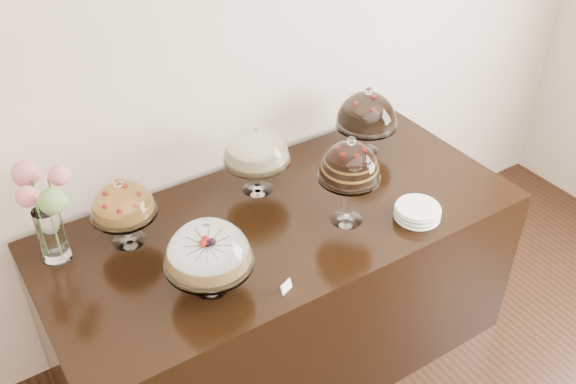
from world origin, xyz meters
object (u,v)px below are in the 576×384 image
cake_stand_sugar_sponge (208,248)px  cake_stand_choco_layer (350,164)px  display_counter (283,289)px  cake_stand_dark_choco (367,112)px  cake_stand_cheesecake (256,149)px  cake_stand_fruit_tart (122,203)px  flower_vase (45,208)px  plate_stack (417,212)px

cake_stand_sugar_sponge → cake_stand_choco_layer: size_ratio=0.80×
display_counter → cake_stand_choco_layer: size_ratio=5.02×
display_counter → cake_stand_dark_choco: bearing=21.0°
cake_stand_cheesecake → cake_stand_sugar_sponge: bearing=-136.1°
cake_stand_cheesecake → cake_stand_fruit_tart: bearing=-177.7°
cake_stand_cheesecake → cake_stand_choco_layer: bearing=-62.6°
cake_stand_fruit_tart → flower_vase: flower_vase is taller
display_counter → cake_stand_dark_choco: 0.99m
cake_stand_fruit_tart → flower_vase: size_ratio=0.77×
cake_stand_cheesecake → plate_stack: (0.50, -0.59, -0.20)m
cake_stand_cheesecake → plate_stack: 0.80m
cake_stand_sugar_sponge → flower_vase: bearing=131.8°
cake_stand_sugar_sponge → cake_stand_cheesecake: bearing=43.9°
cake_stand_fruit_tart → plate_stack: bearing=-25.7°
cake_stand_dark_choco → cake_stand_sugar_sponge: bearing=-157.4°
cake_stand_sugar_sponge → display_counter: bearing=24.9°
cake_stand_choco_layer → cake_stand_fruit_tart: size_ratio=1.33×
display_counter → plate_stack: bearing=-32.2°
cake_stand_choco_layer → flower_vase: bearing=158.6°
display_counter → cake_stand_cheesecake: (0.02, 0.26, 0.68)m
cake_stand_cheesecake → cake_stand_dark_choco: (0.66, 0.00, -0.00)m
cake_stand_cheesecake → cake_stand_dark_choco: bearing=0.1°
cake_stand_sugar_sponge → plate_stack: 1.02m
cake_stand_choco_layer → cake_stand_cheesecake: (-0.22, 0.42, -0.07)m
cake_stand_cheesecake → cake_stand_fruit_tart: cake_stand_cheesecake is taller
display_counter → cake_stand_cheesecake: 0.73m
cake_stand_sugar_sponge → cake_stand_dark_choco: size_ratio=0.97×
plate_stack → cake_stand_cheesecake: bearing=130.3°
cake_stand_sugar_sponge → flower_vase: (-0.46, 0.52, 0.05)m
cake_stand_sugar_sponge → cake_stand_dark_choco: 1.25m
cake_stand_choco_layer → cake_stand_sugar_sponge: bearing=-175.5°
flower_vase → plate_stack: size_ratio=2.10×
display_counter → flower_vase: bearing=162.4°
display_counter → flower_vase: (-0.94, 0.30, 0.71)m
cake_stand_fruit_tart → cake_stand_choco_layer: bearing=-24.1°
cake_stand_cheesecake → plate_stack: size_ratio=1.76×
cake_stand_fruit_tart → plate_stack: 1.30m
display_counter → cake_stand_dark_choco: cake_stand_dark_choco is taller
cake_stand_fruit_tart → plate_stack: cake_stand_fruit_tart is taller
cake_stand_cheesecake → flower_vase: flower_vase is taller
cake_stand_cheesecake → flower_vase: 0.96m
cake_stand_dark_choco → cake_stand_fruit_tart: 1.32m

